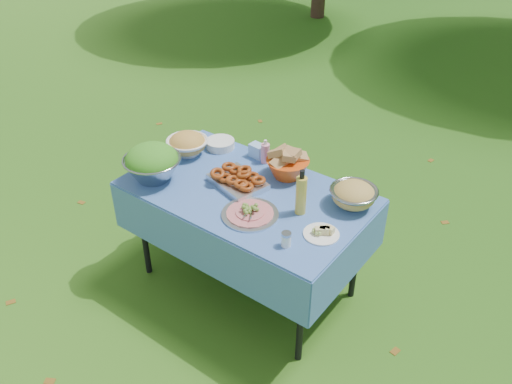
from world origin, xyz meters
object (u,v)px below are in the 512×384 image
charcuterie_platter (250,210)px  bread_bowl (288,164)px  picnic_table (247,239)px  pasta_bowl_steel (354,195)px  plate_stack (220,144)px  salad_bowl (152,163)px  oil_bottle (301,192)px

charcuterie_platter → bread_bowl: bearing=97.4°
charcuterie_platter → picnic_table: bearing=132.4°
pasta_bowl_steel → picnic_table: bearing=-156.6°
plate_stack → bread_bowl: 0.57m
plate_stack → pasta_bowl_steel: pasta_bowl_steel is taller
salad_bowl → bread_bowl: bearing=38.9°
charcuterie_platter → oil_bottle: (0.21, 0.19, 0.10)m
bread_bowl → pasta_bowl_steel: bearing=-3.8°
salad_bowl → pasta_bowl_steel: salad_bowl is taller
plate_stack → charcuterie_platter: 0.80m
plate_stack → pasta_bowl_steel: 1.05m
picnic_table → charcuterie_platter: (0.17, -0.18, 0.42)m
picnic_table → bread_bowl: size_ratio=5.38×
salad_bowl → plate_stack: size_ratio=1.82×
bread_bowl → picnic_table: bearing=-110.3°
salad_bowl → charcuterie_platter: bearing=4.6°
picnic_table → bread_bowl: 0.56m
bread_bowl → oil_bottle: (0.27, -0.27, 0.05)m
bread_bowl → charcuterie_platter: bread_bowl is taller
salad_bowl → charcuterie_platter: 0.72m
picnic_table → bread_bowl: bread_bowl is taller
picnic_table → charcuterie_platter: bearing=-47.6°
salad_bowl → pasta_bowl_steel: 1.23m
pasta_bowl_steel → oil_bottle: oil_bottle is taller
bread_bowl → pasta_bowl_steel: size_ratio=0.99×
picnic_table → pasta_bowl_steel: size_ratio=5.33×
bread_bowl → oil_bottle: size_ratio=0.96×
picnic_table → salad_bowl: salad_bowl is taller
bread_bowl → charcuterie_platter: (0.06, -0.47, -0.05)m
plate_stack → pasta_bowl_steel: size_ratio=0.71×
bread_bowl → pasta_bowl_steel: (0.48, -0.03, -0.02)m
salad_bowl → pasta_bowl_steel: (1.13, 0.49, -0.04)m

